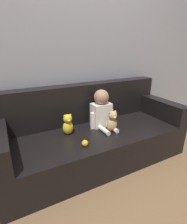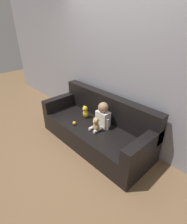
{
  "view_description": "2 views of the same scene",
  "coord_description": "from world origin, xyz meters",
  "views": [
    {
      "loc": [
        -0.87,
        -1.6,
        1.31
      ],
      "look_at": [
        -0.02,
        0.01,
        0.62
      ],
      "focal_mm": 28.0,
      "sensor_mm": 36.0,
      "label": 1
    },
    {
      "loc": [
        1.89,
        -1.79,
        2.06
      ],
      "look_at": [
        -0.04,
        0.01,
        0.63
      ],
      "focal_mm": 28.0,
      "sensor_mm": 36.0,
      "label": 2
    }
  ],
  "objects": [
    {
      "name": "toy_ball",
      "position": [
        -0.25,
        -0.25,
        0.42
      ],
      "size": [
        0.06,
        0.06,
        0.06
      ],
      "color": "gold",
      "rests_on": "couch"
    },
    {
      "name": "teddy_bear_brown",
      "position": [
        0.15,
        -0.11,
        0.51
      ],
      "size": [
        0.12,
        0.12,
        0.25
      ],
      "color": "tan",
      "rests_on": "couch"
    },
    {
      "name": "person_baby",
      "position": [
        0.12,
        0.07,
        0.59
      ],
      "size": [
        0.3,
        0.36,
        0.45
      ],
      "color": "white",
      "rests_on": "couch"
    },
    {
      "name": "wall_back",
      "position": [
        0.0,
        0.51,
        1.3
      ],
      "size": [
        8.0,
        0.05,
        2.6
      ],
      "color": "#93939E",
      "rests_on": "ground_plane"
    },
    {
      "name": "plush_toy_side",
      "position": [
        -0.31,
        0.06,
        0.51
      ],
      "size": [
        0.12,
        0.11,
        0.24
      ],
      "color": "yellow",
      "rests_on": "couch"
    },
    {
      "name": "couch",
      "position": [
        0.0,
        0.07,
        0.3
      ],
      "size": [
        2.12,
        0.85,
        0.87
      ],
      "color": "black",
      "rests_on": "ground_plane"
    },
    {
      "name": "ground_plane",
      "position": [
        0.0,
        0.0,
        0.0
      ],
      "size": [
        12.0,
        12.0,
        0.0
      ],
      "primitive_type": "plane",
      "color": "brown"
    }
  ]
}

